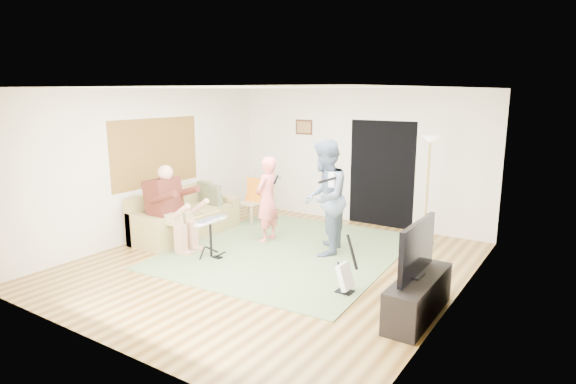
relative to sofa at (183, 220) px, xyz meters
The scene contains 19 objects.
floor 2.34m from the sofa, ahead, with size 6.00×6.00×0.00m, color brown.
walls 2.55m from the sofa, ahead, with size 5.50×6.00×2.70m, color silver, non-canonical shape.
ceiling 3.35m from the sofa, ahead, with size 6.00×6.00×0.00m, color white.
window_blinds 1.35m from the sofa, 161.37° to the right, with size 2.05×2.05×0.00m, color olive.
doorway 3.95m from the sofa, 42.85° to the left, with size 2.10×2.10×0.00m, color black.
picture_frame 3.27m from the sofa, 68.42° to the left, with size 0.42×0.03×0.32m, color #3F2314.
area_rug 2.21m from the sofa, ahead, with size 3.46×3.95×0.02m, color #5E7849.
sofa is the anchor object (origin of this frame).
drummer 0.83m from the sofa, 56.33° to the right, with size 0.94×0.52×1.44m.
drum_kit 1.45m from the sofa, 26.68° to the right, with size 0.36×0.65×0.67m.
singer 1.71m from the sofa, 20.22° to the left, with size 0.56×0.37×1.53m, color #FD726E.
microphone 2.02m from the sofa, 18.06° to the left, with size 0.06×0.06×0.24m, color black, non-canonical shape.
guitarist 2.86m from the sofa, 11.06° to the left, with size 0.92×0.72×1.90m, color slate.
guitar_held 3.14m from the sofa, 10.32° to the left, with size 0.12×0.60×0.26m, color silver, non-canonical shape.
guitar_spare 3.83m from the sofa, 10.99° to the right, with size 0.30×0.27×0.83m.
torchiere_lamp 4.55m from the sofa, 26.45° to the left, with size 0.34×0.34×1.90m.
dining_chair 1.50m from the sofa, 68.53° to the left, with size 0.39×0.41×0.91m.
tv_cabinet 4.87m from the sofa, 10.20° to the right, with size 0.40×1.40×0.50m, color black.
television 4.85m from the sofa, 10.30° to the right, with size 0.06×1.08×0.65m, color black.
Camera 1 is at (4.13, -5.84, 2.66)m, focal length 30.00 mm.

